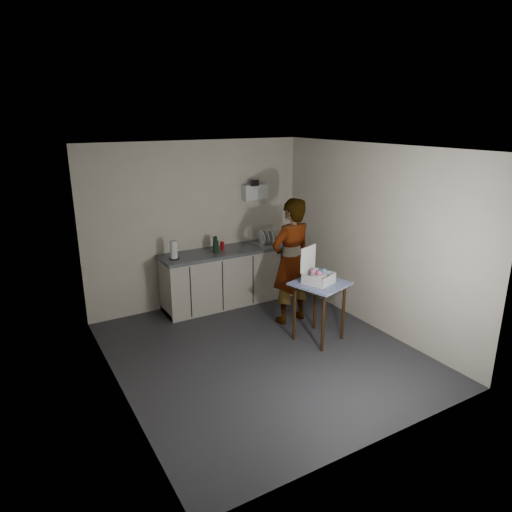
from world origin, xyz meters
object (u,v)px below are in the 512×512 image
soap_bottle (216,244)px  soda_can (222,245)px  dark_bottle (215,244)px  dish_rack (267,240)px  paper_towel (174,250)px  kitchen_counter (230,278)px  side_table (320,290)px  bakery_box (317,275)px  standing_man (291,261)px

soap_bottle → soda_can: soap_bottle is taller
dark_bottle → dish_rack: bearing=-6.8°
paper_towel → dish_rack: size_ratio=0.67×
kitchen_counter → paper_towel: (-0.94, -0.04, 0.62)m
soap_bottle → dish_rack: dish_rack is taller
soap_bottle → dark_bottle: size_ratio=1.19×
soda_can → dish_rack: dish_rack is taller
side_table → dark_bottle: bearing=93.9°
soap_bottle → bakery_box: 1.82m
soap_bottle → dark_bottle: (0.04, 0.11, -0.02)m
dish_rack → bakery_box: bearing=-98.3°
standing_man → paper_towel: size_ratio=6.64×
side_table → kitchen_counter: bearing=88.1°
standing_man → bakery_box: (-0.04, -0.67, 0.01)m
soap_bottle → soda_can: (0.16, 0.11, -0.07)m
standing_man → dark_bottle: (-0.68, 1.12, 0.09)m
soda_can → dish_rack: bearing=-8.1°
paper_towel → dish_rack: (1.61, -0.01, -0.07)m
kitchen_counter → dish_rack: 0.87m
soap_bottle → soda_can: bearing=34.3°
side_table → paper_towel: (-1.40, 1.72, 0.32)m
dish_rack → dark_bottle: bearing=173.2°
side_table → paper_towel: bearing=112.7°
side_table → standing_man: bearing=73.2°
soap_bottle → side_table: bearing=-67.2°
soda_can → bakery_box: 1.87m
kitchen_counter → dish_rack: dish_rack is taller
standing_man → soda_can: size_ratio=14.88×
side_table → bakery_box: 0.22m
dark_bottle → paper_towel: (-0.73, -0.10, 0.02)m
paper_towel → dark_bottle: bearing=7.7°
paper_towel → bakery_box: bakery_box is taller
kitchen_counter → bakery_box: size_ratio=4.73×
paper_towel → bakery_box: (1.36, -1.69, -0.11)m
kitchen_counter → bakery_box: (0.42, -1.74, 0.51)m
kitchen_counter → dark_bottle: dark_bottle is taller
soda_can → paper_towel: size_ratio=0.45×
kitchen_counter → dish_rack: (0.67, -0.05, 0.55)m
kitchen_counter → standing_man: bearing=-66.5°
soap_bottle → standing_man: bearing=-54.5°
soap_bottle → kitchen_counter: bearing=11.8°
dish_rack → standing_man: bearing=-101.4°
side_table → soap_bottle: (-0.72, 1.71, 0.32)m
paper_towel → bakery_box: 2.18m
standing_man → dark_bottle: bearing=-65.6°
kitchen_counter → soda_can: size_ratio=17.97×
soda_can → standing_man: bearing=-63.6°
dish_rack → bakery_box: size_ratio=0.88×
paper_towel → standing_man: bearing=-36.0°
standing_man → dish_rack: 1.03m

